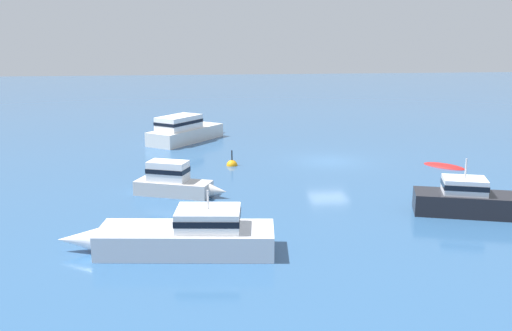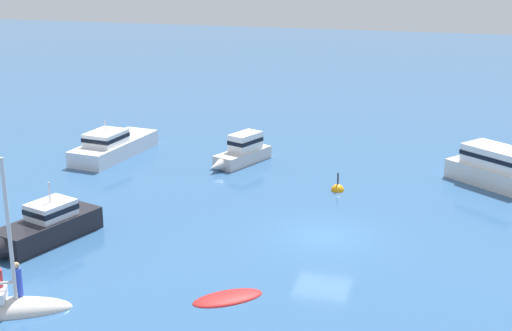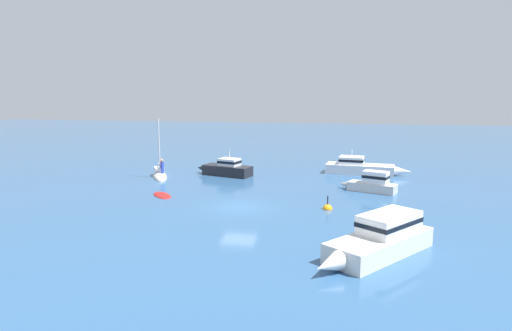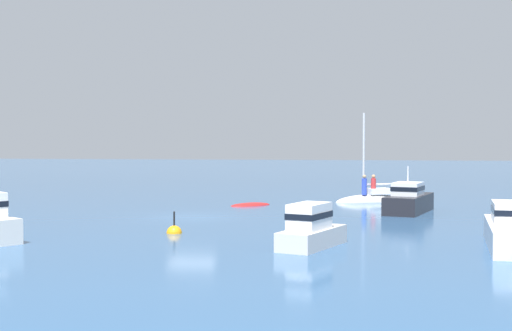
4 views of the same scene
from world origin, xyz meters
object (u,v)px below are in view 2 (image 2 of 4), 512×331
tender (228,298)px  powerboat (44,227)px  sailboat (2,308)px  launch (509,173)px  channel_buoy (338,190)px  cabin_cruiser (116,145)px  motor_cruiser (242,151)px

tender → powerboat: bearing=-56.4°
tender → sailboat: bearing=-16.0°
powerboat → launch: size_ratio=0.82×
sailboat → channel_buoy: sailboat is taller
sailboat → cabin_cruiser: (-19.33, -4.97, 0.53)m
sailboat → tender: (-3.11, 7.42, -0.14)m
motor_cruiser → launch: (0.63, 15.02, 0.14)m
cabin_cruiser → channel_buoy: (3.02, 14.30, -0.66)m
sailboat → cabin_cruiser: size_ratio=0.74×
tender → channel_buoy: bearing=-137.1°
sailboat → launch: bearing=21.9°
launch → motor_cruiser: bearing=-143.8°
powerboat → cabin_cruiser: powerboat is taller
cabin_cruiser → channel_buoy: 14.63m
motor_cruiser → channel_buoy: bearing=83.2°
powerboat → motor_cruiser: 14.58m
motor_cruiser → cabin_cruiser: 8.00m
launch → cabin_cruiser: (-0.18, -23.00, -0.18)m
tender → cabin_cruiser: cabin_cruiser is taller
sailboat → channel_buoy: size_ratio=4.68×
powerboat → launch: (-13.08, 19.97, 0.17)m
motor_cruiser → sailboat: bearing=13.3°
tender → motor_cruiser: size_ratio=0.59×
cabin_cruiser → motor_cruiser: bearing=-79.4°
powerboat → tender: size_ratio=2.14×
motor_cruiser → cabin_cruiser: (0.45, -7.99, -0.04)m
powerboat → launch: 23.87m
powerboat → launch: bearing=141.4°
channel_buoy → powerboat: bearing=-47.8°
powerboat → motor_cruiser: bearing=178.3°
channel_buoy → launch: bearing=108.1°
powerboat → tender: bearing=90.6°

